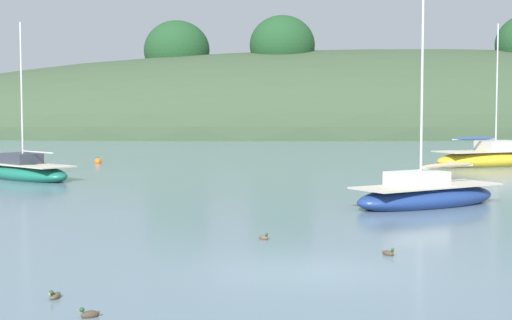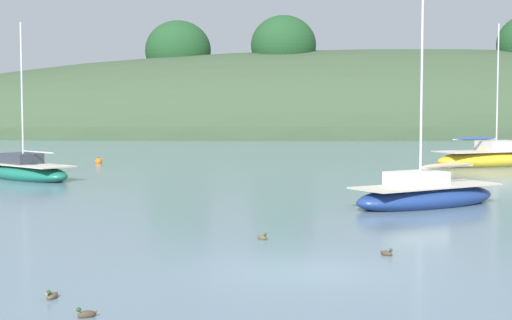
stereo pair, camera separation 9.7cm
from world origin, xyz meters
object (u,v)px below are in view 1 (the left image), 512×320
at_px(sailboat_blue_center, 26,171).
at_px(sailboat_red_portside, 426,195).
at_px(duck_straggler, 388,253).
at_px(duck_lead, 89,314).
at_px(duck_lone_right, 55,296).
at_px(sailboat_teal_outer, 491,158).
at_px(duck_trailing, 264,237).
at_px(mooring_buoy_outer, 98,161).

xyz_separation_m(sailboat_blue_center, sailboat_red_portside, (17.68, -12.01, 0.01)).
distance_m(duck_straggler, duck_lead, 8.80).
distance_m(sailboat_blue_center, duck_lone_right, 26.76).
bearing_deg(duck_lead, sailboat_teal_outer, 60.43).
xyz_separation_m(sailboat_teal_outer, duck_lone_right, (-20.80, -33.60, -0.41)).
height_order(sailboat_teal_outer, duck_lone_right, sailboat_teal_outer).
bearing_deg(sailboat_blue_center, duck_straggler, -57.25).
distance_m(sailboat_blue_center, duck_trailing, 22.13).
bearing_deg(duck_lead, duck_trailing, 65.67).
bearing_deg(mooring_buoy_outer, sailboat_red_portside, -55.95).
relative_size(mooring_buoy_outer, duck_lone_right, 1.28).
relative_size(sailboat_blue_center, duck_straggler, 21.43).
xyz_separation_m(mooring_buoy_outer, duck_lone_right, (4.19, -36.90, -0.07)).
height_order(duck_straggler, duck_lone_right, same).
distance_m(sailboat_blue_center, sailboat_teal_outer, 28.22).
relative_size(sailboat_teal_outer, duck_straggler, 23.68).
relative_size(duck_straggler, duck_lone_right, 0.92).
xyz_separation_m(sailboat_blue_center, duck_straggler, (14.04, -21.82, -0.34)).
relative_size(duck_lone_right, duck_trailing, 1.09).
bearing_deg(mooring_buoy_outer, duck_trailing, -73.67).
relative_size(sailboat_blue_center, duck_lone_right, 19.72).
bearing_deg(sailboat_teal_outer, sailboat_red_portside, -115.81).
height_order(sailboat_red_portside, sailboat_teal_outer, sailboat_teal_outer).
bearing_deg(sailboat_teal_outer, mooring_buoy_outer, 172.47).
bearing_deg(sailboat_blue_center, duck_lone_right, -76.23).
relative_size(sailboat_teal_outer, duck_lead, 22.32).
height_order(sailboat_red_portside, duck_lone_right, sailboat_red_portside).
xyz_separation_m(duck_lead, duck_lone_right, (-0.90, 1.46, 0.00)).
distance_m(sailboat_teal_outer, duck_straggler, 32.24).
height_order(sailboat_blue_center, mooring_buoy_outer, sailboat_blue_center).
bearing_deg(duck_lead, mooring_buoy_outer, 97.56).
height_order(sailboat_teal_outer, duck_straggler, sailboat_teal_outer).
distance_m(mooring_buoy_outer, duck_straggler, 34.82).
bearing_deg(sailboat_red_portside, duck_trailing, -132.89).
height_order(duck_lead, duck_trailing, same).
xyz_separation_m(sailboat_red_portside, mooring_buoy_outer, (-15.50, 22.93, -0.28)).
bearing_deg(sailboat_teal_outer, duck_straggler, -114.05).
relative_size(mooring_buoy_outer, duck_straggler, 1.40).
bearing_deg(duck_lead, duck_lone_right, 121.61).
relative_size(sailboat_blue_center, sailboat_teal_outer, 0.91).
bearing_deg(duck_lead, duck_straggler, 39.78).
relative_size(mooring_buoy_outer, duck_trailing, 1.40).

